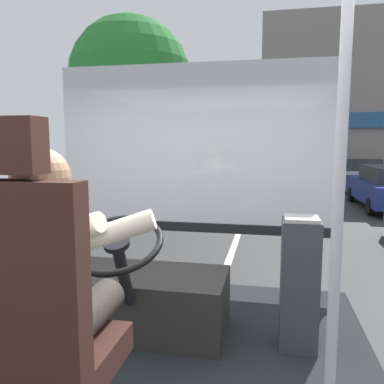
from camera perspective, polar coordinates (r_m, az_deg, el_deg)
ground at (r=10.78m, az=7.78°, el=-3.49°), size 18.00×44.00×0.06m
driver_seat at (r=1.61m, az=-21.46°, el=-18.48°), size 0.48×0.48×1.35m
bus_driver at (r=1.63m, az=-19.65°, el=-10.91°), size 0.72×0.52×0.76m
steering_console at (r=2.73m, az=-7.11°, el=-15.32°), size 1.10×0.98×0.84m
handrail_pole at (r=1.60m, az=20.50°, el=-4.16°), size 0.04×0.04×1.93m
fare_box at (r=2.54m, az=15.42°, el=-12.71°), size 0.23×0.24×0.82m
windshield_panel at (r=3.46m, az=0.55°, el=3.61°), size 2.50×0.08×1.48m
street_tree at (r=11.04m, az=-8.98°, el=16.03°), size 3.25×3.25×5.31m
parked_car_white at (r=17.77m, az=22.84°, el=2.54°), size 1.76×4.17×1.32m
parked_car_silver at (r=23.01m, az=20.05°, el=3.59°), size 2.02×4.39×1.28m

